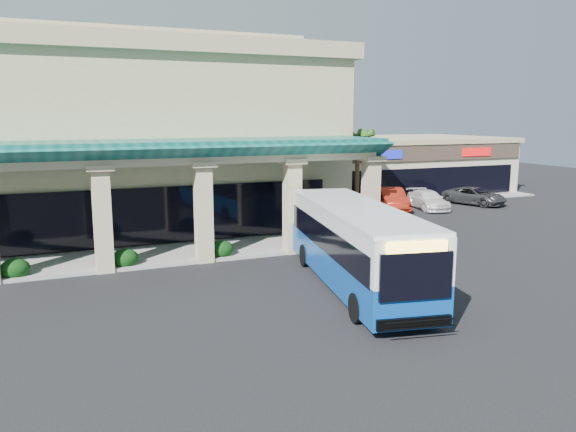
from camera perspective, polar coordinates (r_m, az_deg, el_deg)
name	(u,v)px	position (r m, az deg, el deg)	size (l,w,h in m)	color
ground	(309,284)	(23.15, 2.10, -6.95)	(110.00, 110.00, 0.00)	black
main_building	(75,135)	(36.10, -20.86, 7.68)	(30.80, 14.80, 11.35)	#BEB287
arcade	(87,204)	(27.18, -19.72, 1.18)	(30.00, 6.20, 5.70)	#0E544F
strip_mall	(377,164)	(52.05, 9.00, 5.20)	(22.50, 12.50, 4.90)	beige
palm_0	(357,172)	(36.00, 7.05, 4.47)	(2.40, 2.40, 6.60)	#244E14
palm_1	(348,173)	(39.13, 6.12, 4.34)	(2.40, 2.40, 5.80)	#244E14
broadleaf_tree	(293,175)	(42.77, 0.51, 4.22)	(2.60, 2.60, 4.81)	black
transit_bus	(355,247)	(22.58, 6.86, -3.13)	(2.74, 11.78, 3.29)	#0B46A4
pedestrian	(391,253)	(24.76, 10.39, -3.72)	(0.69, 0.45, 1.88)	#394258
car_silver	(353,204)	(39.58, 6.65, 1.17)	(1.62, 4.03, 1.37)	#960407
car_white	(391,199)	(41.70, 10.42, 1.70)	(1.73, 4.96, 1.63)	#9E2012
car_red	(428,200)	(42.80, 14.01, 1.60)	(1.91, 4.69, 1.36)	white
car_gray	(474,196)	(45.98, 18.41, 1.95)	(2.24, 4.87, 1.35)	#38393D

